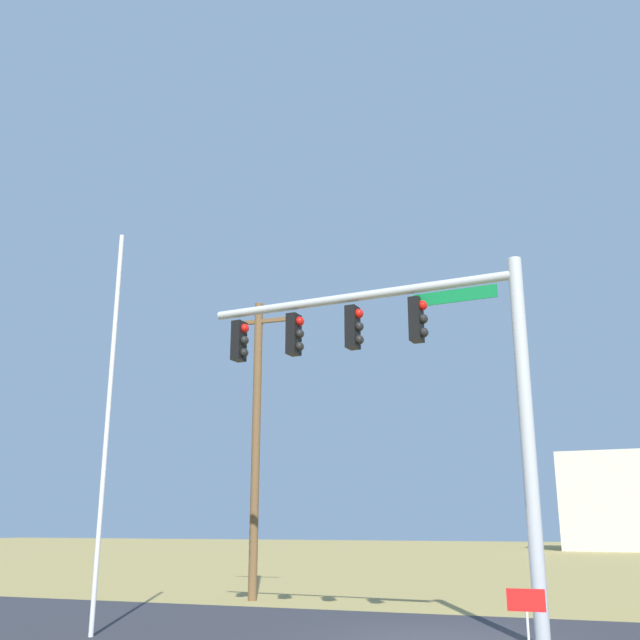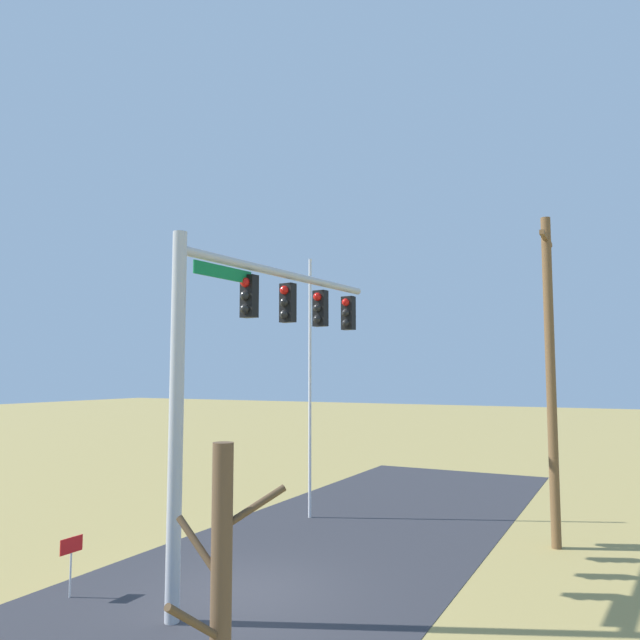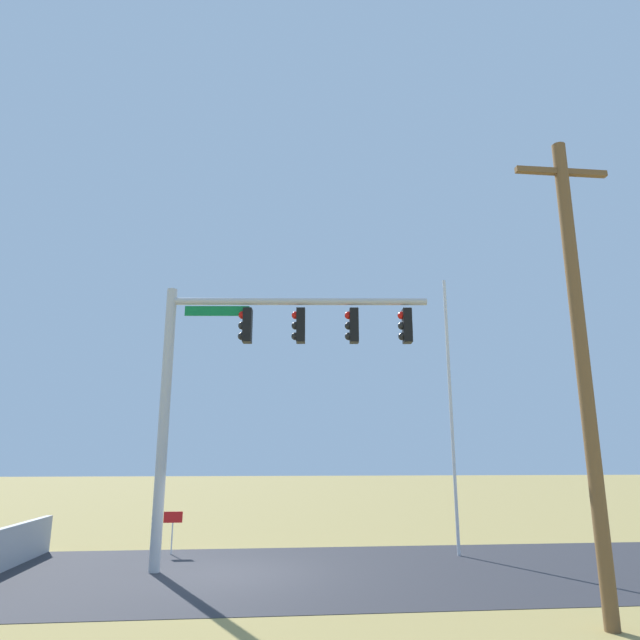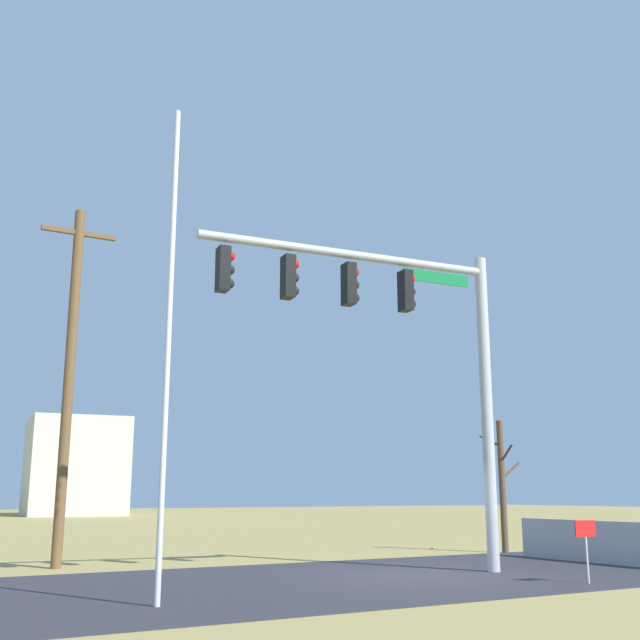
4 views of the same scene
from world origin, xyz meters
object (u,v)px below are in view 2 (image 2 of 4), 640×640
at_px(signal_mast, 252,341).
at_px(open_sign, 71,553).
at_px(flagpole, 310,386).
at_px(utility_pole, 551,373).

xyz_separation_m(signal_mast, open_sign, (2.23, -2.96, -4.46)).
relative_size(flagpole, utility_pole, 0.94).
bearing_deg(signal_mast, flagpole, -163.55).
height_order(utility_pole, open_sign, utility_pole).
bearing_deg(open_sign, utility_pole, 134.41).
bearing_deg(open_sign, signal_mast, 127.04).
distance_m(signal_mast, utility_pole, 8.39).
bearing_deg(utility_pole, flagpole, -90.20).
distance_m(signal_mast, flagpole, 6.57).
xyz_separation_m(flagpole, open_sign, (8.44, -1.13, -3.33)).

